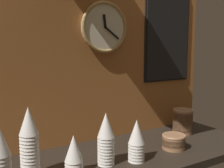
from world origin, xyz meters
name	(u,v)px	position (x,y,z in m)	size (l,w,h in m)	color
ground_plane	(115,159)	(0.00, 0.00, -0.02)	(1.60, 0.56, 0.04)	black
wall_tiled_back	(90,48)	(0.00, 0.27, 0.53)	(1.60, 0.03, 1.05)	#A3602D
cup_stack_left	(29,143)	(-0.43, -0.03, 0.15)	(0.08, 0.08, 0.30)	white
cup_stack_center_right	(136,140)	(0.05, -0.11, 0.10)	(0.08, 0.08, 0.20)	white
cup_stack_far_left	(0,161)	(-0.56, -0.12, 0.14)	(0.08, 0.08, 0.27)	white
cup_stack_center_left	(74,155)	(-0.26, -0.09, 0.09)	(0.08, 0.08, 0.17)	white
cup_stack_center	(106,139)	(-0.09, -0.07, 0.12)	(0.08, 0.08, 0.24)	white
bowl_stack_far_right	(183,121)	(0.54, 0.08, 0.08)	(0.12, 0.12, 0.15)	#996B47
bowl_stack_right	(174,141)	(0.31, -0.09, 0.04)	(0.12, 0.12, 0.08)	#996B47
wall_clock	(105,27)	(0.07, 0.23, 0.64)	(0.28, 0.03, 0.28)	beige
menu_board	(168,37)	(0.55, 0.24, 0.59)	(0.37, 0.01, 0.57)	black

